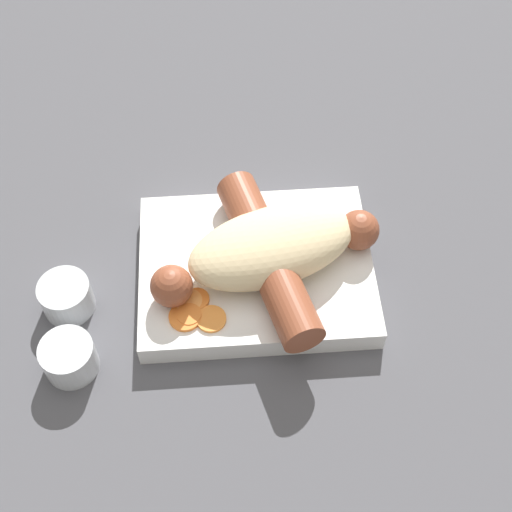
{
  "coord_description": "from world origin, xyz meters",
  "views": [
    {
      "loc": [
        -0.02,
        -0.35,
        0.54
      ],
      "look_at": [
        0.0,
        0.0,
        0.03
      ],
      "focal_mm": 50.0,
      "sensor_mm": 36.0,
      "label": 1
    }
  ],
  "objects": [
    {
      "name": "food_tray",
      "position": [
        0.0,
        0.0,
        0.01
      ],
      "size": [
        0.2,
        0.16,
        0.02
      ],
      "color": "white",
      "rests_on": "ground_plane"
    },
    {
      "name": "sausage",
      "position": [
        0.01,
        -0.01,
        0.04
      ],
      "size": [
        0.2,
        0.17,
        0.04
      ],
      "color": "brown",
      "rests_on": "food_tray"
    },
    {
      "name": "bread_roll",
      "position": [
        0.01,
        -0.0,
        0.05
      ],
      "size": [
        0.16,
        0.11,
        0.05
      ],
      "color": "beige",
      "rests_on": "food_tray"
    },
    {
      "name": "condiment_cup_far",
      "position": [
        -0.16,
        -0.08,
        0.01
      ],
      "size": [
        0.04,
        0.04,
        0.03
      ],
      "color": "silver",
      "rests_on": "ground_plane"
    },
    {
      "name": "ground_plane",
      "position": [
        0.0,
        0.0,
        0.0
      ],
      "size": [
        3.0,
        3.0,
        0.0
      ],
      "primitive_type": "plane",
      "color": "#4C4C51"
    },
    {
      "name": "condiment_cup_near",
      "position": [
        -0.16,
        -0.02,
        0.01
      ],
      "size": [
        0.04,
        0.04,
        0.03
      ],
      "color": "silver",
      "rests_on": "ground_plane"
    },
    {
      "name": "pickled_veggies",
      "position": [
        -0.06,
        -0.05,
        0.02
      ],
      "size": [
        0.06,
        0.05,
        0.0
      ],
      "color": "orange",
      "rests_on": "food_tray"
    }
  ]
}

